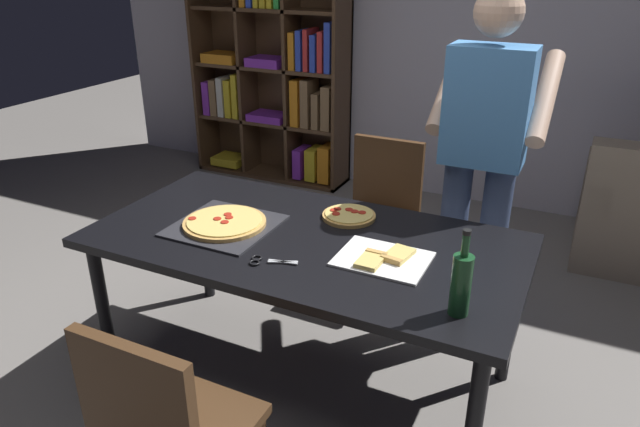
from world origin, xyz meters
The scene contains 11 objects.
ground_plane centered at (0.00, 0.00, 0.00)m, with size 12.00×12.00×0.00m, color gray.
back_wall centered at (0.00, 2.60, 1.40)m, with size 6.40×0.10×2.80m, color #BCB7C6.
dining_table centered at (0.00, 0.00, 0.68)m, with size 1.87×0.95×0.75m.
chair_far_side centered at (0.00, 0.96, 0.51)m, with size 0.42×0.42×0.90m.
bookshelf centered at (-1.52, 2.38, 0.93)m, with size 1.40×0.35×1.95m.
person_serving_pizza centered at (0.58, 0.74, 1.00)m, with size 0.55×0.54×1.75m.
pepperoni_pizza_on_tray centered at (-0.37, -0.07, 0.77)m, with size 0.43×0.43×0.04m.
pizza_slices_on_towel centered at (0.38, -0.05, 0.76)m, with size 0.36×0.28×0.03m.
wine_bottle centered at (0.74, -0.29, 0.87)m, with size 0.07×0.07×0.32m.
kitchen_scissors centered at (-0.04, -0.27, 0.76)m, with size 0.20×0.11×0.01m.
second_pizza_plain centered at (0.09, 0.27, 0.76)m, with size 0.25×0.25×0.03m.
Camera 1 is at (1.04, -1.99, 1.87)m, focal length 32.54 mm.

